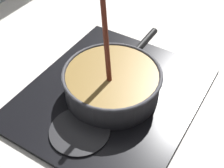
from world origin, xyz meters
TOP-DOWN VIEW (x-y plane):
  - ground at (0.00, 0.00)m, footprint 2.40×1.60m
  - hob_plate at (-0.03, 0.08)m, footprint 0.56×0.48m
  - burner_ring at (-0.03, 0.08)m, footprint 0.18×0.18m
  - spare_burner at (-0.20, 0.08)m, footprint 0.16×0.16m
  - cooking_pan at (-0.03, 0.08)m, footprint 0.42×0.29m

SIDE VIEW (x-z plane):
  - ground at x=0.00m, z-range -0.04..0.00m
  - hob_plate at x=-0.03m, z-range 0.00..0.01m
  - spare_burner at x=-0.20m, z-range 0.01..0.02m
  - burner_ring at x=-0.03m, z-range 0.01..0.02m
  - cooking_pan at x=-0.03m, z-range -0.09..0.21m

